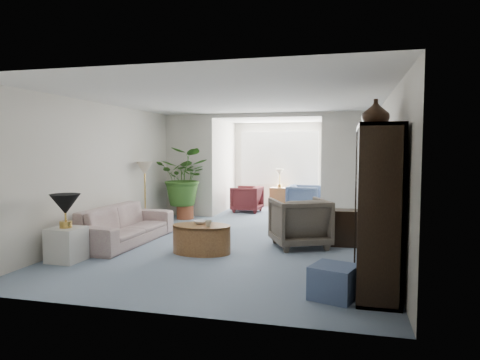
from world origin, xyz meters
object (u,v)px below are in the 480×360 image
(end_table, at_px, (66,245))
(table_lamp, at_px, (65,204))
(plant_pot, at_px, (185,212))
(sunroom_chair_blue, at_px, (304,199))
(side_table_dark, at_px, (342,227))
(entertainment_cabinet, at_px, (376,207))
(coffee_table, at_px, (202,239))
(coffee_bowl, at_px, (201,222))
(sofa, at_px, (125,225))
(sunroom_chair_maroon, at_px, (247,199))
(floor_lamp, at_px, (145,168))
(wingback_chair, at_px, (300,222))
(cabinet_urn, at_px, (376,113))
(framed_picture, at_px, (387,147))
(coffee_cup, at_px, (208,223))
(sunroom_table, at_px, (279,198))
(ottoman, at_px, (334,282))

(end_table, xyz_separation_m, table_lamp, (0.00, 0.00, 0.60))
(plant_pot, bearing_deg, table_lamp, -94.07)
(table_lamp, bearing_deg, sunroom_chair_blue, 61.78)
(side_table_dark, bearing_deg, entertainment_cabinet, -79.06)
(table_lamp, xyz_separation_m, coffee_table, (1.77, 0.98, -0.63))
(table_lamp, xyz_separation_m, coffee_bowl, (1.72, 1.08, -0.38))
(table_lamp, relative_size, plant_pot, 1.10)
(sofa, distance_m, sunroom_chair_blue, 4.98)
(side_table_dark, bearing_deg, sunroom_chair_maroon, 126.20)
(sunroom_chair_maroon, bearing_deg, table_lamp, -11.60)
(side_table_dark, distance_m, entertainment_cabinet, 2.29)
(floor_lamp, bearing_deg, table_lamp, -86.63)
(wingback_chair, distance_m, sunroom_chair_blue, 3.71)
(plant_pot, bearing_deg, sofa, -91.87)
(plant_pot, height_order, sunroom_chair_blue, sunroom_chair_blue)
(cabinet_urn, height_order, sunroom_chair_blue, cabinet_urn)
(coffee_table, height_order, coffee_bowl, coffee_bowl)
(cabinet_urn, bearing_deg, framed_picture, 76.03)
(floor_lamp, height_order, coffee_bowl, floor_lamp)
(table_lamp, distance_m, coffee_cup, 2.14)
(coffee_bowl, bearing_deg, sunroom_table, 84.63)
(framed_picture, distance_m, plant_pot, 5.29)
(end_table, distance_m, table_lamp, 0.60)
(coffee_cup, relative_size, entertainment_cabinet, 0.06)
(coffee_cup, bearing_deg, entertainment_cabinet, -20.90)
(coffee_table, relative_size, plant_pot, 2.37)
(framed_picture, bearing_deg, wingback_chair, 162.29)
(coffee_cup, relative_size, sunroom_chair_maroon, 0.14)
(plant_pot, bearing_deg, coffee_cup, -62.71)
(sunroom_chair_maroon, bearing_deg, side_table_dark, 39.40)
(wingback_chair, bearing_deg, ottoman, 80.54)
(sunroom_chair_maroon, bearing_deg, wingback_chair, 29.00)
(wingback_chair, height_order, sunroom_chair_maroon, wingback_chair)
(coffee_bowl, xyz_separation_m, entertainment_cabinet, (2.64, -1.13, 0.50))
(coffee_table, bearing_deg, coffee_cup, -33.69)
(plant_pot, height_order, sunroom_table, sunroom_table)
(end_table, bearing_deg, floor_lamp, 93.37)
(sunroom_chair_blue, xyz_separation_m, sunroom_table, (-0.75, 0.75, -0.07))
(side_table_dark, xyz_separation_m, sunroom_chair_blue, (-0.99, 3.40, 0.06))
(sofa, distance_m, floor_lamp, 1.84)
(coffee_table, relative_size, entertainment_cabinet, 0.49)
(floor_lamp, relative_size, sunroom_table, 0.61)
(floor_lamp, distance_m, sunroom_chair_blue, 4.16)
(cabinet_urn, bearing_deg, sofa, 167.78)
(sunroom_table, bearing_deg, coffee_table, -94.73)
(end_table, bearing_deg, sunroom_table, 70.59)
(sofa, relative_size, table_lamp, 5.03)
(wingback_chair, bearing_deg, plant_pot, -61.53)
(floor_lamp, distance_m, coffee_table, 2.91)
(sofa, bearing_deg, end_table, 173.63)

